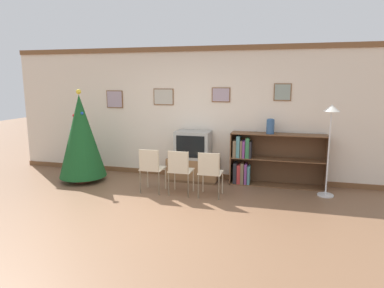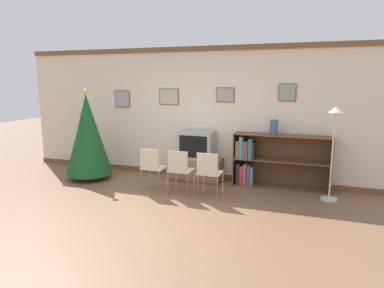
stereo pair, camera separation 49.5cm
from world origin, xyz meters
name	(u,v)px [view 2 (the right image)]	position (x,y,z in m)	size (l,w,h in m)	color
ground_plane	(142,221)	(0.00, 0.00, 0.00)	(24.00, 24.00, 0.00)	brown
wall_back	(197,113)	(0.00, 2.52, 1.35)	(8.16, 0.11, 2.70)	silver
christmas_tree	(88,135)	(-2.08, 1.62, 0.92)	(0.93, 0.93, 1.86)	maroon
tv_console	(197,169)	(0.09, 2.21, 0.24)	(1.03, 0.48, 0.47)	brown
television	(197,145)	(0.09, 2.21, 0.75)	(0.70, 0.47, 0.56)	#9E9E99
folding_chair_left	(152,167)	(-0.45, 1.26, 0.47)	(0.40, 0.40, 0.82)	beige
folding_chair_center	(180,169)	(0.09, 1.26, 0.47)	(0.40, 0.40, 0.82)	beige
folding_chair_right	(209,172)	(0.64, 1.26, 0.47)	(0.40, 0.40, 0.82)	beige
bookshelf	(265,161)	(1.46, 2.29, 0.49)	(1.80, 0.36, 1.02)	brown
vase	(274,127)	(1.60, 2.26, 1.17)	(0.15, 0.15, 0.28)	#335684
standing_lamp	(334,128)	(2.62, 1.88, 1.25)	(0.28, 0.28, 1.63)	silver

